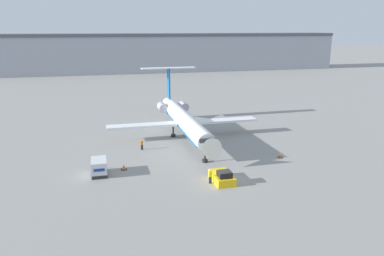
{
  "coord_description": "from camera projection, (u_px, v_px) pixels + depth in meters",
  "views": [
    {
      "loc": [
        -13.81,
        -39.73,
        18.02
      ],
      "look_at": [
        0.0,
        14.32,
        3.04
      ],
      "focal_mm": 35.0,
      "sensor_mm": 36.0,
      "label": 1
    }
  ],
  "objects": [
    {
      "name": "luggage_cart",
      "position": [
        99.0,
        167.0,
        47.23
      ],
      "size": [
        1.89,
        3.33,
        1.98
      ],
      "color": "#232326",
      "rests_on": "ground"
    },
    {
      "name": "worker_by_wing",
      "position": [
        142.0,
        144.0,
        56.96
      ],
      "size": [
        0.4,
        0.24,
        1.63
      ],
      "color": "#232838",
      "rests_on": "ground"
    },
    {
      "name": "airplane_main",
      "position": [
        184.0,
        119.0,
        63.01
      ],
      "size": [
        25.69,
        30.59,
        10.43
      ],
      "color": "white",
      "rests_on": "ground"
    },
    {
      "name": "pushback_tug",
      "position": [
        222.0,
        177.0,
        45.12
      ],
      "size": [
        2.22,
        4.2,
        1.65
      ],
      "color": "yellow",
      "rests_on": "ground"
    },
    {
      "name": "traffic_cone_left",
      "position": [
        124.0,
        167.0,
        48.99
      ],
      "size": [
        0.71,
        0.71,
        0.73
      ],
      "color": "black",
      "rests_on": "ground"
    },
    {
      "name": "terminal_building",
      "position": [
        129.0,
        53.0,
        155.39
      ],
      "size": [
        180.0,
        16.8,
        15.74
      ],
      "color": "#9EA3AD",
      "rests_on": "ground"
    },
    {
      "name": "traffic_cone_right",
      "position": [
        280.0,
        155.0,
        53.71
      ],
      "size": [
        0.6,
        0.6,
        0.59
      ],
      "color": "black",
      "rests_on": "ground"
    },
    {
      "name": "ground_plane",
      "position": [
        221.0,
        182.0,
        45.15
      ],
      "size": [
        600.0,
        600.0,
        0.0
      ],
      "primitive_type": "plane",
      "color": "gray"
    },
    {
      "name": "worker_near_tug",
      "position": [
        210.0,
        176.0,
        44.53
      ],
      "size": [
        0.4,
        0.25,
        1.78
      ],
      "color": "#232838",
      "rests_on": "ground"
    }
  ]
}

